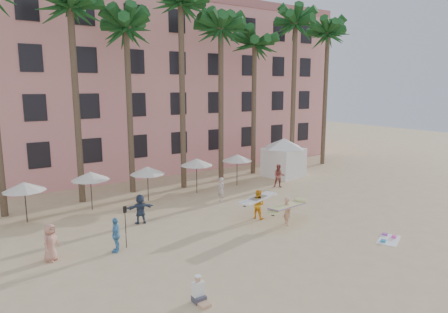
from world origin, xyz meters
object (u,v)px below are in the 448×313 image
pink_hotel (164,88)px  cabana (284,154)px  carrier_yellow (287,209)px  carrier_white (258,203)px

pink_hotel → cabana: size_ratio=6.84×
carrier_yellow → carrier_white: bearing=109.6°
cabana → carrier_yellow: cabana is taller
cabana → pink_hotel: bearing=112.9°
cabana → carrier_yellow: size_ratio=1.56×
carrier_white → carrier_yellow: bearing=-70.4°
pink_hotel → carrier_yellow: pink_hotel is taller
pink_hotel → carrier_white: size_ratio=12.49×
pink_hotel → cabana: (5.52, -13.05, -5.93)m
cabana → carrier_white: (-9.37, -7.90, -1.09)m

